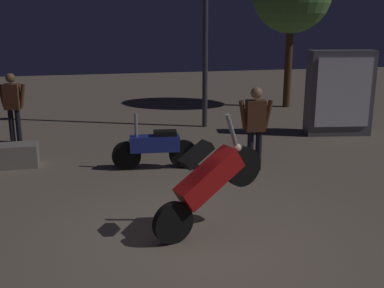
{
  "coord_description": "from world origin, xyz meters",
  "views": [
    {
      "loc": [
        -1.33,
        -5.52,
        2.83
      ],
      "look_at": [
        0.22,
        1.16,
        1.0
      ],
      "focal_mm": 43.92,
      "sensor_mm": 36.0,
      "label": 1
    }
  ],
  "objects_px": {
    "person_bystander_far": "(255,122)",
    "motorcycle_red_foreground": "(209,182)",
    "person_rider_beside": "(13,102)",
    "kiosk_billboard": "(339,93)",
    "motorcycle_blue_parked_left": "(155,147)"
  },
  "relations": [
    {
      "from": "motorcycle_red_foreground",
      "to": "person_bystander_far",
      "type": "bearing_deg",
      "value": 39.41
    },
    {
      "from": "motorcycle_red_foreground",
      "to": "kiosk_billboard",
      "type": "relative_size",
      "value": 0.78
    },
    {
      "from": "person_rider_beside",
      "to": "person_bystander_far",
      "type": "height_order",
      "value": "person_rider_beside"
    },
    {
      "from": "person_rider_beside",
      "to": "person_bystander_far",
      "type": "xyz_separation_m",
      "value": [
        4.74,
        -3.29,
        -0.01
      ]
    },
    {
      "from": "person_bystander_far",
      "to": "person_rider_beside",
      "type": "bearing_deg",
      "value": 61.63
    },
    {
      "from": "person_bystander_far",
      "to": "kiosk_billboard",
      "type": "bearing_deg",
      "value": -46.83
    },
    {
      "from": "motorcycle_blue_parked_left",
      "to": "kiosk_billboard",
      "type": "bearing_deg",
      "value": -153.62
    },
    {
      "from": "motorcycle_blue_parked_left",
      "to": "kiosk_billboard",
      "type": "xyz_separation_m",
      "value": [
        4.9,
        1.77,
        0.61
      ]
    },
    {
      "from": "motorcycle_blue_parked_left",
      "to": "person_bystander_far",
      "type": "height_order",
      "value": "person_bystander_far"
    },
    {
      "from": "person_bystander_far",
      "to": "kiosk_billboard",
      "type": "distance_m",
      "value": 3.83
    },
    {
      "from": "person_bystander_far",
      "to": "motorcycle_red_foreground",
      "type": "bearing_deg",
      "value": 153.93
    },
    {
      "from": "kiosk_billboard",
      "to": "person_rider_beside",
      "type": "bearing_deg",
      "value": 2.04
    },
    {
      "from": "person_bystander_far",
      "to": "kiosk_billboard",
      "type": "height_order",
      "value": "kiosk_billboard"
    },
    {
      "from": "motorcycle_red_foreground",
      "to": "motorcycle_blue_parked_left",
      "type": "xyz_separation_m",
      "value": [
        -0.26,
        3.0,
        -0.31
      ]
    },
    {
      "from": "motorcycle_red_foreground",
      "to": "kiosk_billboard",
      "type": "height_order",
      "value": "kiosk_billboard"
    }
  ]
}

